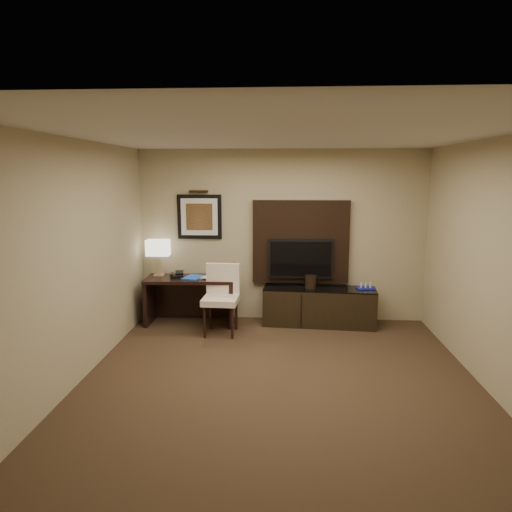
# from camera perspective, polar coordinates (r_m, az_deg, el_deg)

# --- Properties ---
(floor) EXTENTS (4.50, 5.00, 0.01)m
(floor) POSITION_cam_1_polar(r_m,az_deg,el_deg) (5.20, 2.90, -16.27)
(floor) COLOR #372618
(floor) RESTS_ON ground
(ceiling) EXTENTS (4.50, 5.00, 0.01)m
(ceiling) POSITION_cam_1_polar(r_m,az_deg,el_deg) (4.68, 3.20, 14.92)
(ceiling) COLOR silver
(ceiling) RESTS_ON wall_back
(wall_back) EXTENTS (4.50, 0.01, 2.70)m
(wall_back) POSITION_cam_1_polar(r_m,az_deg,el_deg) (7.22, 3.21, 2.51)
(wall_back) COLOR tan
(wall_back) RESTS_ON floor
(wall_front) EXTENTS (4.50, 0.01, 2.70)m
(wall_front) POSITION_cam_1_polar(r_m,az_deg,el_deg) (2.36, 2.51, -13.83)
(wall_front) COLOR tan
(wall_front) RESTS_ON floor
(wall_left) EXTENTS (0.01, 5.00, 2.70)m
(wall_left) POSITION_cam_1_polar(r_m,az_deg,el_deg) (5.28, -22.20, -1.09)
(wall_left) COLOR tan
(wall_left) RESTS_ON floor
(wall_right) EXTENTS (0.01, 5.00, 2.70)m
(wall_right) POSITION_cam_1_polar(r_m,az_deg,el_deg) (5.25, 28.43, -1.62)
(wall_right) COLOR tan
(wall_right) RESTS_ON floor
(desk) EXTENTS (1.40, 0.64, 0.74)m
(desk) POSITION_cam_1_polar(r_m,az_deg,el_deg) (7.22, -8.10, -5.53)
(desk) COLOR black
(desk) RESTS_ON floor
(credenza) EXTENTS (1.74, 0.60, 0.59)m
(credenza) POSITION_cam_1_polar(r_m,az_deg,el_deg) (7.17, 7.89, -6.26)
(credenza) COLOR black
(credenza) RESTS_ON floor
(tv_wall_panel) EXTENTS (1.50, 0.12, 1.30)m
(tv_wall_panel) POSITION_cam_1_polar(r_m,az_deg,el_deg) (7.18, 5.60, 1.79)
(tv_wall_panel) COLOR black
(tv_wall_panel) RESTS_ON wall_back
(tv) EXTENTS (1.00, 0.08, 0.60)m
(tv) POSITION_cam_1_polar(r_m,az_deg,el_deg) (7.12, 5.59, -0.32)
(tv) COLOR black
(tv) RESTS_ON tv_wall_panel
(artwork) EXTENTS (0.70, 0.04, 0.70)m
(artwork) POSITION_cam_1_polar(r_m,az_deg,el_deg) (7.29, -7.07, 4.89)
(artwork) COLOR black
(artwork) RESTS_ON wall_back
(picture_light) EXTENTS (0.04, 0.04, 0.30)m
(picture_light) POSITION_cam_1_polar(r_m,az_deg,el_deg) (7.23, -7.20, 8.02)
(picture_light) COLOR #3B2813
(picture_light) RESTS_ON wall_back
(desk_chair) EXTENTS (0.53, 0.60, 1.04)m
(desk_chair) POSITION_cam_1_polar(r_m,az_deg,el_deg) (6.67, -4.44, -5.41)
(desk_chair) COLOR #F1DEC9
(desk_chair) RESTS_ON floor
(table_lamp) EXTENTS (0.42, 0.31, 0.61)m
(table_lamp) POSITION_cam_1_polar(r_m,az_deg,el_deg) (7.30, -12.11, -0.06)
(table_lamp) COLOR tan
(table_lamp) RESTS_ON desk
(desk_phone) EXTENTS (0.22, 0.21, 0.10)m
(desk_phone) POSITION_cam_1_polar(r_m,az_deg,el_deg) (7.12, -9.83, -2.35)
(desk_phone) COLOR black
(desk_phone) RESTS_ON desk
(blue_folder) EXTENTS (0.34, 0.40, 0.02)m
(blue_folder) POSITION_cam_1_polar(r_m,az_deg,el_deg) (7.09, -7.82, -2.66)
(blue_folder) COLOR #1B4EB2
(blue_folder) RESTS_ON desk
(book) EXTENTS (0.15, 0.04, 0.20)m
(book) POSITION_cam_1_polar(r_m,az_deg,el_deg) (7.07, -7.00, -1.92)
(book) COLOR #B9B091
(book) RESTS_ON desk
(ice_bucket) EXTENTS (0.19, 0.19, 0.20)m
(ice_bucket) POSITION_cam_1_polar(r_m,az_deg,el_deg) (7.05, 6.83, -3.22)
(ice_bucket) COLOR black
(ice_bucket) RESTS_ON credenza
(minibar_tray) EXTENTS (0.28, 0.18, 0.10)m
(minibar_tray) POSITION_cam_1_polar(r_m,az_deg,el_deg) (7.17, 13.56, -3.62)
(minibar_tray) COLOR #191EA3
(minibar_tray) RESTS_ON credenza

